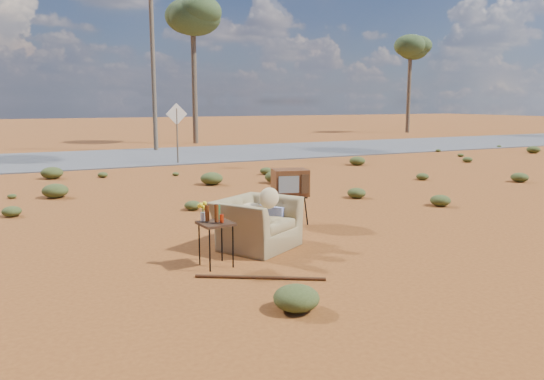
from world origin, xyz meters
name	(u,v)px	position (x,y,z in m)	size (l,w,h in m)	color
ground	(297,252)	(0.00, 0.00, 0.00)	(140.00, 140.00, 0.00)	brown
highway	(121,157)	(0.00, 15.00, 0.02)	(140.00, 7.00, 0.04)	#565659
armchair	(259,216)	(-0.38, 0.55, 0.48)	(1.52, 1.47, 1.03)	olive
tv_unit	(290,183)	(0.78, 1.75, 0.75)	(0.73, 0.64, 1.01)	black
side_table	(213,221)	(-1.38, -0.12, 0.64)	(0.47, 0.47, 0.88)	#3A2315
rusty_bar	(260,277)	(-1.02, -0.90, 0.02)	(0.04, 0.04, 1.68)	#532B16
road_sign	(177,122)	(1.50, 12.00, 1.50)	(0.78, 0.06, 2.19)	brown
eucalyptus_center	(193,21)	(5.00, 21.00, 6.43)	(3.20, 3.20, 7.60)	brown
eucalyptus_right	(411,49)	(22.00, 24.00, 5.94)	(3.20, 3.20, 7.10)	brown
utility_pole_center	(153,59)	(2.00, 17.50, 4.15)	(1.40, 0.20, 8.00)	brown
scrub_patch	(169,199)	(-0.82, 4.41, 0.14)	(17.49, 8.07, 0.33)	#435023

